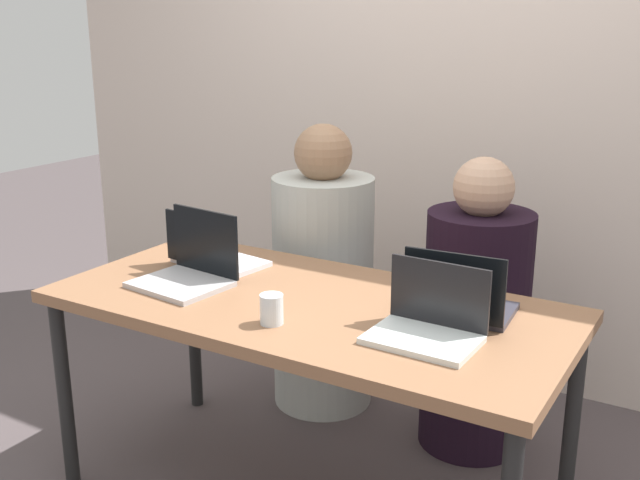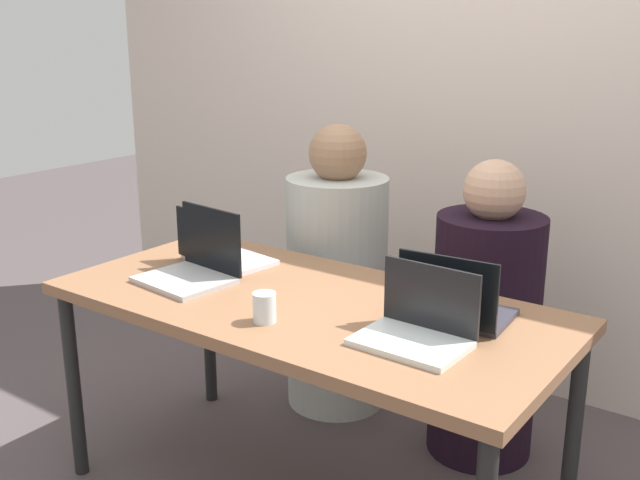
# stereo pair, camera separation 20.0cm
# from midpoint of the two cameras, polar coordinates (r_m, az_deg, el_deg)

# --- Properties ---
(back_wall) EXTENTS (4.50, 0.10, 2.56)m
(back_wall) POSITION_cam_midpoint_polar(r_m,az_deg,el_deg) (3.40, 9.10, 10.78)
(back_wall) COLOR beige
(back_wall) RESTS_ON ground
(desk) EXTENTS (1.66, 0.79, 0.74)m
(desk) POSITION_cam_midpoint_polar(r_m,az_deg,el_deg) (2.41, -3.35, -6.07)
(desk) COLOR brown
(desk) RESTS_ON ground
(person_on_left) EXTENTS (0.48, 0.48, 1.21)m
(person_on_left) POSITION_cam_midpoint_polar(r_m,az_deg,el_deg) (3.15, -1.59, -3.35)
(person_on_left) COLOR #B2B5AE
(person_on_left) RESTS_ON ground
(person_on_right) EXTENTS (0.44, 0.44, 1.13)m
(person_on_right) POSITION_cam_midpoint_polar(r_m,az_deg,el_deg) (2.88, 9.81, -6.21)
(person_on_right) COLOR black
(person_on_right) RESTS_ON ground
(laptop_back_left) EXTENTS (0.35, 0.26, 0.20)m
(laptop_back_left) POSITION_cam_midpoint_polar(r_m,az_deg,el_deg) (2.73, -10.23, -1.13)
(laptop_back_left) COLOR silver
(laptop_back_left) RESTS_ON desk
(laptop_front_left) EXTENTS (0.32, 0.30, 0.24)m
(laptop_front_left) POSITION_cam_midpoint_polar(r_m,az_deg,el_deg) (2.57, -12.13, -2.18)
(laptop_front_left) COLOR #B3B2B4
(laptop_front_left) RESTS_ON desk
(laptop_back_right) EXTENTS (0.32, 0.27, 0.22)m
(laptop_back_right) POSITION_cam_midpoint_polar(r_m,az_deg,el_deg) (2.26, 8.10, -4.68)
(laptop_back_right) COLOR #35333F
(laptop_back_right) RESTS_ON desk
(laptop_front_right) EXTENTS (0.30, 0.24, 0.21)m
(laptop_front_right) POSITION_cam_midpoint_polar(r_m,az_deg,el_deg) (2.10, 5.54, -6.38)
(laptop_front_right) COLOR silver
(laptop_front_right) RESTS_ON desk
(water_glass_center) EXTENTS (0.07, 0.07, 0.09)m
(water_glass_center) POSITION_cam_midpoint_polar(r_m,az_deg,el_deg) (2.20, -6.32, -5.45)
(water_glass_center) COLOR silver
(water_glass_center) RESTS_ON desk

